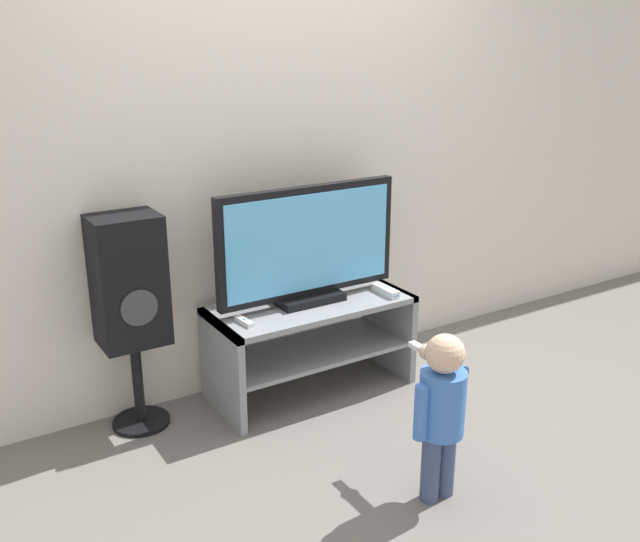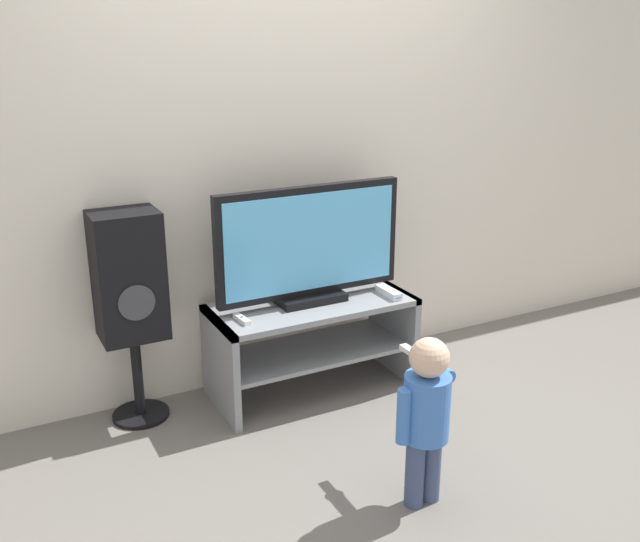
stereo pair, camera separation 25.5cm
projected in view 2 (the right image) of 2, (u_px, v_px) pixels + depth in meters
The scene contains 8 objects.
ground_plane at pixel (333, 408), 3.62m from camera, with size 16.00×16.00×0.00m, color slate.
wall_back at pixel (283, 137), 3.66m from camera, with size 10.00×0.06×2.60m.
tv_stand at pixel (312, 333), 3.71m from camera, with size 1.05×0.47×0.50m.
television at pixel (309, 246), 3.58m from camera, with size 1.00×0.20×0.60m.
game_console at pixel (389, 292), 3.73m from camera, with size 0.05×0.19×0.04m.
remote_primary at pixel (242, 319), 3.41m from camera, with size 0.05×0.13×0.03m.
child at pixel (426, 407), 2.78m from camera, with size 0.27×0.42×0.72m.
speaker_tower at pixel (129, 283), 3.32m from camera, with size 0.31×0.28×1.05m.
Camera 2 is at (-1.54, -2.81, 1.82)m, focal length 40.00 mm.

